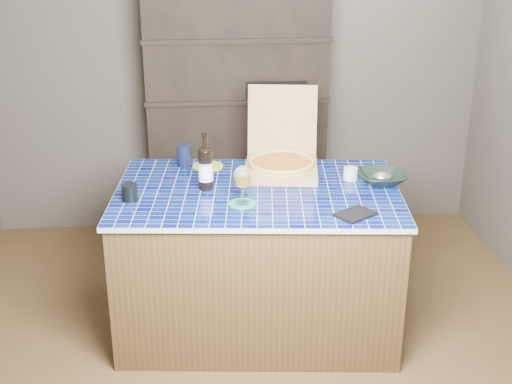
{
  "coord_description": "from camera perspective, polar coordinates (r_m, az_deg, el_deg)",
  "views": [
    {
      "loc": [
        -0.27,
        -3.2,
        2.29
      ],
      "look_at": [
        0.01,
        0.0,
        0.96
      ],
      "focal_mm": 50.0,
      "sensor_mm": 36.0,
      "label": 1
    }
  ],
  "objects": [
    {
      "name": "room",
      "position": [
        3.37,
        -0.09,
        4.55
      ],
      "size": [
        3.5,
        3.5,
        3.5
      ],
      "color": "brown",
      "rests_on": "ground"
    },
    {
      "name": "shelving_unit",
      "position": [
        4.93,
        -1.51,
        6.16
      ],
      "size": [
        1.2,
        0.41,
        1.8
      ],
      "color": "black",
      "rests_on": "floor"
    },
    {
      "name": "kitchen_island",
      "position": [
        4.0,
        0.13,
        -5.38
      ],
      "size": [
        1.61,
        1.1,
        0.84
      ],
      "rotation": [
        0.0,
        0.0,
        -0.09
      ],
      "color": "#45321B",
      "rests_on": "floor"
    },
    {
      "name": "pizza_box",
      "position": [
        4.07,
        2.05,
        2.5
      ],
      "size": [
        0.47,
        0.54,
        0.44
      ],
      "rotation": [
        0.0,
        0.0,
        -0.13
      ],
      "color": "tan",
      "rests_on": "kitchen_island"
    },
    {
      "name": "mead_bottle",
      "position": [
        3.81,
        -4.06,
        1.98
      ],
      "size": [
        0.08,
        0.08,
        0.31
      ],
      "color": "black",
      "rests_on": "kitchen_island"
    },
    {
      "name": "teal_trivet",
      "position": [
        3.64,
        -1.1,
        -0.94
      ],
      "size": [
        0.14,
        0.14,
        0.01
      ],
      "primitive_type": "cylinder",
      "color": "#198372",
      "rests_on": "kitchen_island"
    },
    {
      "name": "wine_glass",
      "position": [
        3.59,
        -1.11,
        1.12
      ],
      "size": [
        0.09,
        0.09,
        0.2
      ],
      "color": "white",
      "rests_on": "teal_trivet"
    },
    {
      "name": "tumbler",
      "position": [
        3.73,
        -10.07,
        -0.05
      ],
      "size": [
        0.08,
        0.08,
        0.09
      ],
      "primitive_type": "cylinder",
      "color": "black",
      "rests_on": "kitchen_island"
    },
    {
      "name": "dvd_case",
      "position": [
        3.55,
        7.94,
        -1.78
      ],
      "size": [
        0.23,
        0.21,
        0.01
      ],
      "primitive_type": "cube",
      "rotation": [
        0.0,
        0.0,
        -0.97
      ],
      "color": "black",
      "rests_on": "kitchen_island"
    },
    {
      "name": "bowl",
      "position": [
        3.97,
        10.07,
        1.13
      ],
      "size": [
        0.26,
        0.26,
        0.06
      ],
      "primitive_type": "imported",
      "rotation": [
        0.0,
        0.0,
        0.02
      ],
      "color": "black",
      "rests_on": "kitchen_island"
    },
    {
      "name": "foil_contents",
      "position": [
        3.96,
        10.08,
        1.25
      ],
      "size": [
        0.11,
        0.09,
        0.05
      ],
      "primitive_type": "ellipsoid",
      "color": "silver",
      "rests_on": "bowl"
    },
    {
      "name": "white_jar",
      "position": [
        3.99,
        7.57,
        1.47
      ],
      "size": [
        0.08,
        0.08,
        0.07
      ],
      "primitive_type": "cylinder",
      "color": "silver",
      "rests_on": "kitchen_island"
    },
    {
      "name": "navy_cup",
      "position": [
        4.17,
        -5.77,
        2.92
      ],
      "size": [
        0.08,
        0.08,
        0.13
      ],
      "primitive_type": "cylinder",
      "color": "black",
      "rests_on": "kitchen_island"
    },
    {
      "name": "green_trivet",
      "position": [
        4.17,
        -3.87,
        2.08
      ],
      "size": [
        0.18,
        0.18,
        0.01
      ],
      "primitive_type": "cylinder",
      "color": "#ABC72A",
      "rests_on": "kitchen_island"
    }
  ]
}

